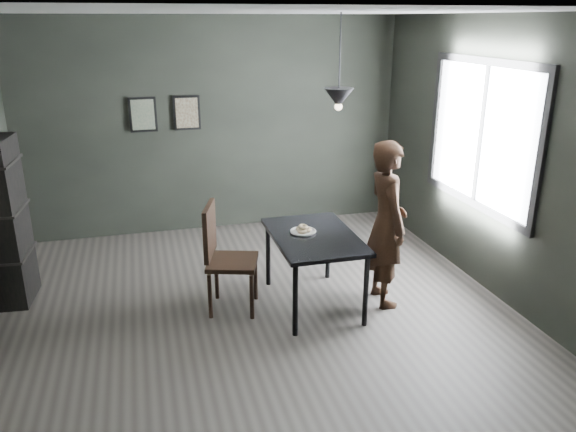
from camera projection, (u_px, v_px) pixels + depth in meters
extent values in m
plane|color=#393431|center=(255.00, 311.00, 5.58)|extent=(5.00, 5.00, 0.00)
cube|color=black|center=(214.00, 127.00, 7.39)|extent=(5.00, 0.10, 2.80)
cube|color=silver|center=(249.00, 12.00, 4.65)|extent=(5.00, 5.00, 0.02)
cube|color=white|center=(482.00, 135.00, 5.84)|extent=(0.02, 1.80, 1.40)
cube|color=black|center=(481.00, 135.00, 5.84)|extent=(0.04, 1.96, 1.56)
cube|color=black|center=(314.00, 237.00, 5.49)|extent=(0.80, 1.20, 0.04)
cylinder|color=black|center=(295.00, 300.00, 5.04)|extent=(0.05, 0.05, 0.71)
cylinder|color=black|center=(366.00, 291.00, 5.20)|extent=(0.05, 0.05, 0.71)
cylinder|color=black|center=(268.00, 254.00, 6.02)|extent=(0.05, 0.05, 0.71)
cylinder|color=black|center=(328.00, 248.00, 6.19)|extent=(0.05, 0.05, 0.71)
cylinder|color=white|center=(303.00, 232.00, 5.53)|extent=(0.23, 0.23, 0.01)
torus|color=#FAEEC2|center=(307.00, 229.00, 5.53)|extent=(0.10, 0.10, 0.03)
torus|color=#FAEEC2|center=(300.00, 229.00, 5.55)|extent=(0.10, 0.10, 0.03)
torus|color=#FAEEC2|center=(302.00, 231.00, 5.49)|extent=(0.10, 0.10, 0.03)
torus|color=#FAEEC2|center=(303.00, 227.00, 5.52)|extent=(0.12, 0.12, 0.05)
imported|color=black|center=(386.00, 224.00, 5.52)|extent=(0.44, 0.63, 1.67)
cube|color=black|center=(233.00, 262.00, 5.47)|extent=(0.59, 0.59, 0.04)
cube|color=black|center=(209.00, 231.00, 5.37)|extent=(0.18, 0.46, 0.51)
cylinder|color=black|center=(210.00, 296.00, 5.38)|extent=(0.04, 0.04, 0.46)
cylinder|color=black|center=(252.00, 297.00, 5.36)|extent=(0.04, 0.04, 0.46)
cylinder|color=black|center=(217.00, 278.00, 5.76)|extent=(0.04, 0.04, 0.46)
cylinder|color=black|center=(256.00, 279.00, 5.74)|extent=(0.04, 0.04, 0.46)
cube|color=black|center=(5.00, 222.00, 5.54)|extent=(0.36, 0.59, 1.69)
cylinder|color=black|center=(340.00, 56.00, 5.07)|extent=(0.01, 0.01, 0.75)
cone|color=black|center=(339.00, 98.00, 5.20)|extent=(0.28, 0.28, 0.18)
sphere|color=#FFE0B2|center=(338.00, 107.00, 5.23)|extent=(0.07, 0.07, 0.07)
cube|color=black|center=(143.00, 115.00, 7.08)|extent=(0.34, 0.03, 0.44)
cube|color=#405A4A|center=(143.00, 115.00, 7.06)|extent=(0.28, 0.01, 0.38)
cube|color=black|center=(187.00, 113.00, 7.22)|extent=(0.34, 0.03, 0.44)
cube|color=brown|center=(187.00, 113.00, 7.20)|extent=(0.28, 0.01, 0.38)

